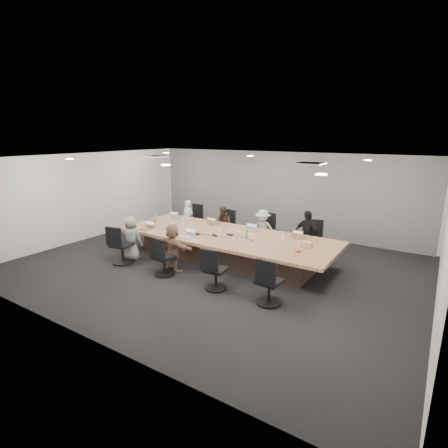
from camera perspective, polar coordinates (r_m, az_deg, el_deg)
The scene contains 39 objects.
floor at distance 9.32m, azimuth -1.33°, elevation -6.78°, with size 10.00×8.00×0.00m, color black.
ceiling at distance 8.71m, azimuth -1.44°, elevation 10.66°, with size 10.00×8.00×0.00m, color white.
wall_back at distance 12.37m, azimuth 9.04°, elevation 5.09°, with size 10.00×2.80×0.00m, color silver.
wall_front at distance 6.14m, azimuth -22.77°, elevation -5.49°, with size 10.00×2.80×0.00m, color silver.
wall_left at distance 12.36m, azimuth -21.06°, elevation 4.30°, with size 8.00×2.80×0.00m, color silver.
wall_right at distance 7.47m, azimuth 32.42°, elevation -3.20°, with size 8.00×2.80×0.00m, color silver.
curtain at distance 12.30m, azimuth 8.89°, elevation 5.04°, with size 9.80×0.04×2.80m, color gray.
conference_table at distance 9.58m, azimuth 0.32°, elevation -3.63°, with size 6.00×2.20×0.74m.
chair_0 at distance 12.23m, azimuth -4.88°, elevation 0.34°, with size 0.54×0.54×0.81m, color black, non-canonical shape.
chair_1 at distance 11.45m, azimuth 0.90°, elevation -0.81°, with size 0.49×0.49×0.72m, color black, non-canonical shape.
chair_2 at distance 10.80m, azimuth 7.12°, elevation -1.51°, with size 0.57×0.57×0.85m, color black, non-canonical shape.
chair_3 at distance 10.33m, azimuth 13.88°, elevation -2.73°, with size 0.54×0.54×0.80m, color black, non-canonical shape.
chair_4 at distance 9.72m, azimuth -16.30°, elevation -3.75°, with size 0.59×0.59×0.87m, color black, non-canonical shape.
chair_5 at distance 8.72m, azimuth -9.74°, elevation -5.81°, with size 0.52×0.52×0.77m, color black, non-canonical shape.
chair_6 at distance 7.83m, azimuth -1.32°, elevation -8.01°, with size 0.52×0.52×0.77m, color black, non-canonical shape.
chair_7 at distance 7.24m, azimuth 7.38°, elevation -9.88°, with size 0.55×0.55×0.81m, color black, non-canonical shape.
person_0 at distance 11.91m, azimuth -5.92°, elevation 0.96°, with size 0.44×0.29×1.22m, color silver.
laptop_0 at distance 11.47m, azimuth -7.64°, elevation 1.09°, with size 0.31×0.21×0.02m, color #B2B2B7.
person_1 at distance 11.10m, azimuth -0.05°, elevation -0.12°, with size 0.56×0.44×1.16m, color #33241B.
laptop_1 at distance 10.62m, azimuth -1.65°, elevation 0.13°, with size 0.36×0.24×0.02m, color #8C6647.
person_2 at distance 10.45m, azimuth 6.32°, elevation -0.98°, with size 0.79×0.45×1.22m, color #93A68D.
laptop_2 at distance 9.94m, azimuth 4.93°, elevation -0.93°, with size 0.32×0.22×0.02m, color #B2B2B7.
person_3 at distance 9.93m, azimuth 13.32°, elevation -1.68°, with size 0.80×0.33×1.36m, color black.
laptop_3 at distance 9.41m, azimuth 12.22°, elevation -2.08°, with size 0.28×0.19×0.02m, color #8C6647.
person_4 at distance 9.89m, azimuth -14.86°, elevation -2.25°, with size 0.60×0.39×1.23m, color gray.
laptop_4 at distance 10.22m, azimuth -12.66°, elevation -0.80°, with size 0.33×0.22×0.02m, color #8C6647.
person_5 at distance 8.89m, azimuth -8.30°, elevation -3.80°, with size 1.14×0.36×1.23m, color #835E4B.
laptop_5 at distance 9.25m, azimuth -6.11°, elevation -2.12°, with size 0.33×0.22×0.02m, color #B2B2B7.
bottle_green_left at distance 11.12m, azimuth -11.02°, elevation 1.09°, with size 0.07×0.07×0.23m, color #3D954F.
bottle_green_right at distance 9.12m, azimuth 3.73°, elevation -1.63°, with size 0.06×0.06×0.23m, color #3D954F.
bottle_clear at distance 10.43m, azimuth -6.75°, elevation 0.41°, with size 0.07×0.07×0.25m, color silver.
cup_white_far at distance 9.66m, azimuth -0.61°, elevation -1.10°, with size 0.07×0.07×0.09m, color white.
cup_white_near at distance 9.13m, azimuth 9.58°, elevation -2.16°, with size 0.09×0.09×0.11m, color white.
mug_brown at distance 10.89m, azimuth -12.25°, elevation 0.38°, with size 0.08×0.08×0.10m, color brown.
mic_left at distance 9.49m, azimuth -4.47°, elevation -1.61°, with size 0.16×0.11×0.03m, color black.
mic_right at distance 9.38m, azimuth 1.01°, elevation -1.76°, with size 0.16×0.11×0.03m, color black.
stapler at distance 9.27m, azimuth -1.54°, elevation -1.88°, with size 0.15×0.04×0.06m, color black.
canvas_bag at distance 8.61m, azimuth 13.38°, elevation -3.28°, with size 0.26×0.16×0.14m, color tan.
snack_packet at distance 8.28m, azimuth 11.90°, elevation -4.30°, with size 0.16×0.11×0.04m, color red.
Camera 1 is at (4.85, -7.21, 3.38)m, focal length 28.00 mm.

